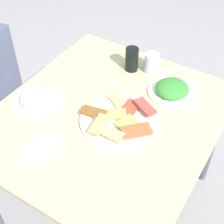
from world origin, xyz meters
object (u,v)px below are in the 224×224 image
dining_table (107,127)px  paper_napkin (41,150)px  soda_can (132,59)px  drinking_glass (152,63)px  spoon (37,147)px  fork (44,151)px  salad_plate_greens (37,98)px  salad_plate_rice (172,89)px  pide_platter (119,119)px

dining_table → paper_napkin: size_ratio=7.81×
soda_can → paper_napkin: soda_can is taller
drinking_glass → spoon: drinking_glass is taller
drinking_glass → fork: drinking_glass is taller
dining_table → salad_plate_greens: 0.35m
dining_table → salad_plate_greens: salad_plate_greens is taller
drinking_glass → paper_napkin: 0.71m
salad_plate_greens → soda_can: 0.51m
salad_plate_rice → pide_platter: bearing=158.5°
drinking_glass → paper_napkin: size_ratio=0.75×
spoon → pide_platter: bearing=-14.3°
dining_table → pide_platter: size_ratio=3.01×
dining_table → drinking_glass: (0.39, -0.02, 0.13)m
spoon → fork: bearing=-71.0°
salad_plate_greens → pide_platter: bearing=-76.8°
dining_table → pide_platter: 0.11m
dining_table → salad_plate_greens: size_ratio=4.46×
drinking_glass → salad_plate_greens: bearing=145.2°
soda_can → spoon: (-0.66, 0.06, -0.06)m
dining_table → soda_can: (0.35, 0.07, 0.14)m
salad_plate_rice → spoon: salad_plate_rice is taller
dining_table → paper_napkin: bearing=159.5°
drinking_glass → soda_can: bearing=113.6°
dining_table → soda_can: soda_can is taller
dining_table → salad_plate_rice: 0.35m
dining_table → spoon: bearing=156.6°
salad_plate_rice → drinking_glass: size_ratio=2.25×
drinking_glass → spoon: bearing=167.8°
paper_napkin → fork: bearing=-90.0°
paper_napkin → spoon: size_ratio=0.66×
paper_napkin → spoon: 0.02m
salad_plate_greens → soda_can: soda_can is taller
dining_table → drinking_glass: bearing=-2.5°
salad_plate_greens → dining_table: bearing=-73.2°
fork → salad_plate_greens: bearing=66.0°
pide_platter → soda_can: 0.38m
pide_platter → salad_plate_greens: (-0.09, 0.38, 0.01)m
paper_napkin → fork: (0.00, -0.02, 0.00)m
pide_platter → salad_plate_rice: salad_plate_rice is taller
dining_table → drinking_glass: 0.41m
dining_table → salad_plate_greens: (-0.10, 0.32, 0.10)m
salad_plate_greens → soda_can: size_ratio=1.89×
salad_plate_rice → soda_can: size_ratio=1.83×
spoon → salad_plate_greens: bearing=60.1°
dining_table → soda_can: size_ratio=8.42×
drinking_glass → paper_napkin: bearing=169.2°
pide_platter → salad_plate_greens: salad_plate_greens is taller
salad_plate_rice → fork: (-0.59, 0.28, -0.02)m
salad_plate_greens → drinking_glass: (0.48, -0.34, 0.03)m
dining_table → fork: (-0.31, 0.10, 0.08)m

